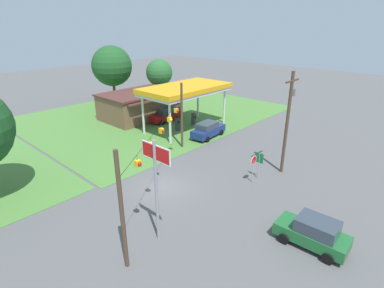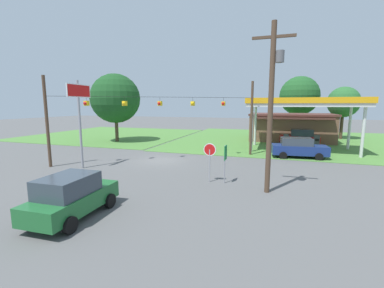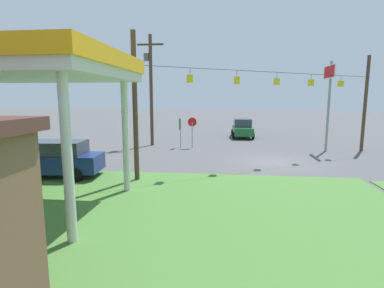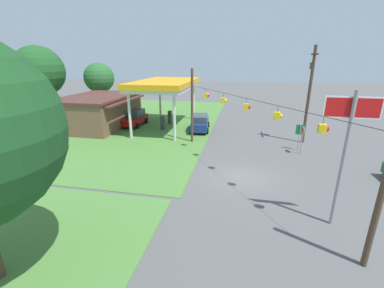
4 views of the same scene
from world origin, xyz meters
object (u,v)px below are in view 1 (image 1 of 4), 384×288
(fuel_pump_near, at_px, (178,125))
(car_on_crossroad, at_px, (313,232))
(utility_pole_main, at_px, (288,118))
(gas_station_canopy, at_px, (186,90))
(fuel_pump_far, at_px, (194,120))
(stop_sign_overhead, at_px, (156,171))
(gas_station_store, at_px, (141,105))
(car_at_pumps_rear, at_px, (165,115))
(stop_sign_roadside, at_px, (254,163))
(tree_behind_station, at_px, (112,66))
(car_at_pumps_front, at_px, (208,130))
(route_sign, at_px, (259,161))
(tree_far_back, at_px, (159,73))

(fuel_pump_near, relative_size, car_on_crossroad, 0.41)
(utility_pole_main, bearing_deg, car_on_crossroad, -142.79)
(gas_station_canopy, bearing_deg, utility_pole_main, -100.96)
(fuel_pump_near, height_order, car_on_crossroad, car_on_crossroad)
(fuel_pump_far, distance_m, stop_sign_overhead, 23.23)
(gas_station_store, relative_size, car_at_pumps_rear, 2.37)
(gas_station_store, relative_size, stop_sign_roadside, 4.36)
(fuel_pump_near, distance_m, fuel_pump_far, 3.05)
(gas_station_canopy, relative_size, fuel_pump_near, 6.54)
(gas_station_canopy, xyz_separation_m, stop_sign_roadside, (-6.54, -14.15, -3.28))
(tree_behind_station, bearing_deg, gas_station_canopy, -92.85)
(fuel_pump_near, relative_size, car_at_pumps_front, 0.35)
(stop_sign_overhead, relative_size, tree_behind_station, 0.70)
(car_on_crossroad, xyz_separation_m, route_sign, (5.38, 7.02, 0.74))
(fuel_pump_far, bearing_deg, tree_behind_station, 92.20)
(gas_station_canopy, relative_size, tree_far_back, 1.53)
(tree_far_back, bearing_deg, tree_behind_station, 136.08)
(car_at_pumps_rear, distance_m, stop_sign_roadside, 19.57)
(fuel_pump_far, xyz_separation_m, tree_far_back, (4.78, 12.04, 4.44))
(gas_station_canopy, distance_m, fuel_pump_far, 4.52)
(route_sign, relative_size, utility_pole_main, 0.26)
(stop_sign_roadside, bearing_deg, car_at_pumps_rear, -110.28)
(gas_station_canopy, bearing_deg, route_sign, -111.45)
(gas_station_canopy, distance_m, car_at_pumps_rear, 5.87)
(stop_sign_roadside, height_order, stop_sign_overhead, stop_sign_overhead)
(gas_station_store, height_order, utility_pole_main, utility_pole_main)
(utility_pole_main, bearing_deg, fuel_pump_near, 84.72)
(stop_sign_roadside, bearing_deg, gas_station_canopy, -114.79)
(car_on_crossroad, bearing_deg, gas_station_store, -21.19)
(car_at_pumps_front, height_order, stop_sign_roadside, stop_sign_roadside)
(car_on_crossroad, relative_size, tree_far_back, 0.58)
(fuel_pump_far, height_order, car_on_crossroad, car_on_crossroad)
(gas_station_canopy, height_order, tree_far_back, tree_far_back)
(gas_station_store, relative_size, fuel_pump_far, 6.21)
(car_at_pumps_rear, relative_size, stop_sign_overhead, 0.68)
(fuel_pump_far, distance_m, tree_behind_station, 18.17)
(utility_pole_main, bearing_deg, gas_station_store, 84.64)
(gas_station_canopy, bearing_deg, tree_behind_station, 87.15)
(car_on_crossroad, height_order, stop_sign_roadside, stop_sign_roadside)
(gas_station_store, height_order, tree_behind_station, tree_behind_station)
(stop_sign_roadside, relative_size, tree_behind_station, 0.26)
(car_at_pumps_front, distance_m, utility_pole_main, 11.86)
(fuel_pump_far, bearing_deg, car_at_pumps_front, -116.41)
(car_at_pumps_front, bearing_deg, route_sign, -122.32)
(gas_station_canopy, bearing_deg, tree_far_back, 62.34)
(tree_behind_station, bearing_deg, route_sign, -101.53)
(fuel_pump_near, xyz_separation_m, route_sign, (-4.02, -14.11, 0.87))
(stop_sign_overhead, bearing_deg, tree_far_back, 48.07)
(gas_station_canopy, bearing_deg, stop_sign_overhead, -140.82)
(gas_station_canopy, bearing_deg, gas_station_store, 94.89)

